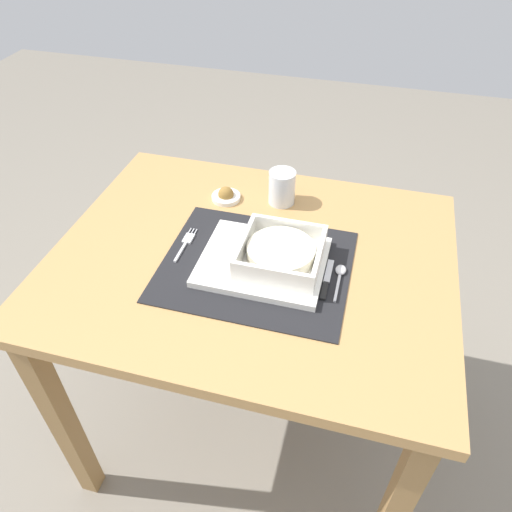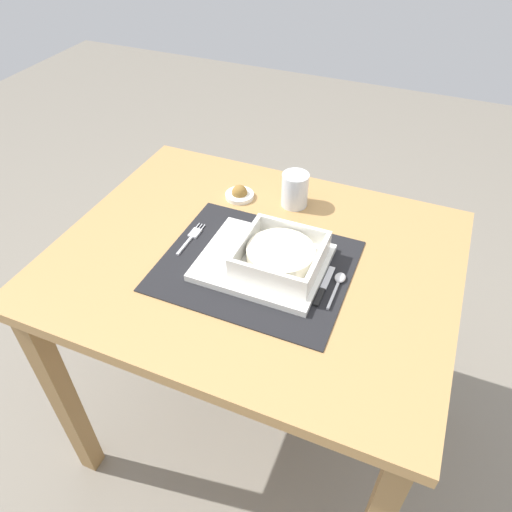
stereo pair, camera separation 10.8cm
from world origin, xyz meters
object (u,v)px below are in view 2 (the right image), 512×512
object	(u,v)px
fork	(192,236)
butter_knife	(323,288)
condiment_saucer	(240,194)
porridge_bowl	(280,256)
spoon	(339,281)
dining_table	(254,288)
drinking_glass	(295,191)

from	to	relation	value
fork	butter_knife	world-z (taller)	butter_knife
condiment_saucer	porridge_bowl	bearing A→B (deg)	-48.25
spoon	butter_knife	size ratio (longest dim) A/B	0.89
condiment_saucer	spoon	bearing A→B (deg)	-33.21
dining_table	condiment_saucer	xyz separation A→B (m)	(-0.13, 0.20, 0.12)
butter_knife	condiment_saucer	bearing A→B (deg)	141.90
dining_table	butter_knife	distance (m)	0.22
dining_table	porridge_bowl	xyz separation A→B (m)	(0.07, -0.02, 0.15)
butter_knife	drinking_glass	world-z (taller)	drinking_glass
condiment_saucer	fork	bearing A→B (deg)	-99.72
dining_table	butter_knife	xyz separation A→B (m)	(0.18, -0.05, 0.12)
dining_table	fork	world-z (taller)	fork
dining_table	fork	distance (m)	0.20
spoon	drinking_glass	bearing A→B (deg)	125.85
drinking_glass	butter_knife	bearing A→B (deg)	-59.48
dining_table	butter_knife	world-z (taller)	butter_knife
dining_table	porridge_bowl	distance (m)	0.17
condiment_saucer	butter_knife	bearing A→B (deg)	-39.01
porridge_bowl	spoon	size ratio (longest dim) A/B	1.59
spoon	condiment_saucer	distance (m)	0.40
dining_table	drinking_glass	xyz separation A→B (m)	(0.02, 0.23, 0.15)
porridge_bowl	drinking_glass	distance (m)	0.26
drinking_glass	spoon	bearing A→B (deg)	-52.45
dining_table	drinking_glass	world-z (taller)	drinking_glass
porridge_bowl	spoon	xyz separation A→B (m)	(0.13, 0.01, -0.03)
fork	butter_knife	size ratio (longest dim) A/B	0.99
porridge_bowl	condiment_saucer	xyz separation A→B (m)	(-0.20, 0.23, -0.03)
fork	condiment_saucer	xyz separation A→B (m)	(0.03, 0.20, 0.01)
fork	spoon	xyz separation A→B (m)	(0.37, -0.02, 0.00)
butter_knife	drinking_glass	distance (m)	0.32
dining_table	spoon	xyz separation A→B (m)	(0.21, -0.02, 0.12)
spoon	drinking_glass	size ratio (longest dim) A/B	1.24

